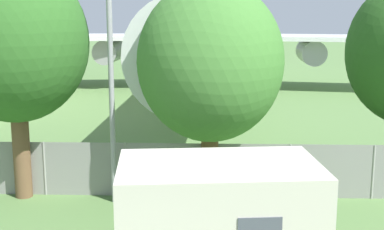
% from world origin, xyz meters
% --- Properties ---
extents(perimeter_fence, '(56.07, 0.07, 1.71)m').
position_xyz_m(perimeter_fence, '(0.00, 10.57, 0.85)').
color(perimeter_fence, gray).
rests_on(perimeter_fence, ground).
extents(airplane, '(35.32, 43.20, 12.11)m').
position_xyz_m(airplane, '(2.45, 32.14, 4.27)').
color(airplane, white).
rests_on(airplane, ground).
extents(portable_cabin, '(4.41, 2.97, 2.64)m').
position_xyz_m(portable_cabin, '(2.82, 5.30, 1.32)').
color(portable_cabin, beige).
rests_on(portable_cabin, ground).
extents(tree_left_of_cabin, '(4.30, 4.30, 6.61)m').
position_xyz_m(tree_left_of_cabin, '(2.62, 10.31, 4.22)').
color(tree_left_of_cabin, brown).
rests_on(tree_left_of_cabin, ground).
extents(tree_far_right, '(4.37, 4.37, 7.21)m').
position_xyz_m(tree_far_right, '(-3.17, 10.37, 4.78)').
color(tree_far_right, brown).
rests_on(tree_far_right, ground).
extents(light_mast, '(0.44, 0.44, 9.08)m').
position_xyz_m(light_mast, '(-0.26, 10.01, 5.44)').
color(light_mast, '#99999E').
rests_on(light_mast, ground).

